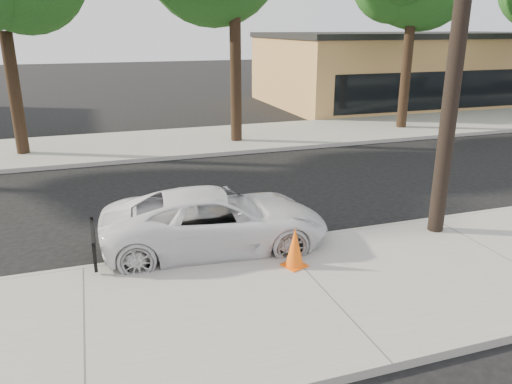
# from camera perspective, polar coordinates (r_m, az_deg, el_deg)

# --- Properties ---
(ground) EXTENTS (120.00, 120.00, 0.00)m
(ground) POSITION_cam_1_polar(r_m,az_deg,el_deg) (12.73, -0.91, -2.49)
(ground) COLOR black
(ground) RESTS_ON ground
(near_sidewalk) EXTENTS (90.00, 4.40, 0.15)m
(near_sidewalk) POSITION_cam_1_polar(r_m,az_deg,el_deg) (9.07, 7.55, -11.22)
(near_sidewalk) COLOR gray
(near_sidewalk) RESTS_ON ground
(far_sidewalk) EXTENTS (90.00, 5.00, 0.15)m
(far_sidewalk) POSITION_cam_1_polar(r_m,az_deg,el_deg) (20.65, -8.15, 5.72)
(far_sidewalk) COLOR gray
(far_sidewalk) RESTS_ON ground
(curb_near) EXTENTS (90.00, 0.12, 0.16)m
(curb_near) POSITION_cam_1_polar(r_m,az_deg,el_deg) (10.87, 2.48, -5.86)
(curb_near) COLOR #9E9B93
(curb_near) RESTS_ON ground
(building_main) EXTENTS (18.00, 10.00, 4.00)m
(building_main) POSITION_cam_1_polar(r_m,az_deg,el_deg) (33.73, 17.47, 13.25)
(building_main) COLOR tan
(building_main) RESTS_ON ground
(utility_pole) EXTENTS (1.40, 0.34, 9.00)m
(utility_pole) POSITION_cam_1_polar(r_m,az_deg,el_deg) (11.25, 22.36, 17.92)
(utility_pole) COLOR black
(utility_pole) RESTS_ON near_sidewalk
(police_cruiser) EXTENTS (4.91, 2.63, 1.31)m
(police_cruiser) POSITION_cam_1_polar(r_m,az_deg,el_deg) (10.55, -4.59, -3.24)
(police_cruiser) COLOR white
(police_cruiser) RESTS_ON ground
(traffic_cone) EXTENTS (0.52, 0.52, 0.79)m
(traffic_cone) POSITION_cam_1_polar(r_m,az_deg,el_deg) (9.58, 4.45, -6.37)
(traffic_cone) COLOR #FE600D
(traffic_cone) RESTS_ON near_sidewalk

